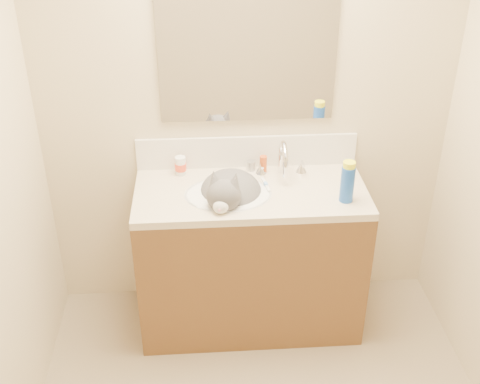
{
  "coord_description": "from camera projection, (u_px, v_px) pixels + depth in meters",
  "views": [
    {
      "loc": [
        -0.24,
        -1.69,
        2.42
      ],
      "look_at": [
        -0.06,
        0.92,
        0.88
      ],
      "focal_mm": 45.0,
      "sensor_mm": 36.0,
      "label": 1
    }
  ],
  "objects": [
    {
      "name": "room_shell",
      "position": [
        278.0,
        174.0,
        1.94
      ],
      "size": [
        2.24,
        2.54,
        2.52
      ],
      "color": "beige",
      "rests_on": "ground"
    },
    {
      "name": "toothbrush_head",
      "position": [
        266.0,
        184.0,
        3.13
      ],
      "size": [
        0.02,
        0.03,
        0.02
      ],
      "primitive_type": "cube",
      "rotation": [
        0.0,
        0.0,
        0.15
      ],
      "color": "#70A5EE",
      "rests_on": "counter_slab"
    },
    {
      "name": "counter_slab",
      "position": [
        251.0,
        193.0,
        3.11
      ],
      "size": [
        1.2,
        0.55,
        0.04
      ],
      "primitive_type": "cube",
      "color": "beige",
      "rests_on": "vanity_cabinet"
    },
    {
      "name": "spray_can",
      "position": [
        347.0,
        184.0,
        2.96
      ],
      "size": [
        0.07,
        0.07,
        0.19
      ],
      "primitive_type": "cylinder",
      "rotation": [
        0.0,
        0.0,
        -0.04
      ],
      "color": "blue",
      "rests_on": "counter_slab"
    },
    {
      "name": "amber_bottle",
      "position": [
        263.0,
        164.0,
        3.24
      ],
      "size": [
        0.05,
        0.05,
        0.1
      ],
      "primitive_type": "cylinder",
      "rotation": [
        0.0,
        0.0,
        0.39
      ],
      "color": "#C04A16",
      "rests_on": "counter_slab"
    },
    {
      "name": "vanity_cabinet",
      "position": [
        250.0,
        260.0,
        3.33
      ],
      "size": [
        1.2,
        0.55,
        0.82
      ],
      "primitive_type": "cube",
      "color": "brown",
      "rests_on": "ground"
    },
    {
      "name": "silver_jar",
      "position": [
        251.0,
        166.0,
        3.27
      ],
      "size": [
        0.06,
        0.06,
        0.05
      ],
      "primitive_type": "cylinder",
      "rotation": [
        0.0,
        0.0,
        -0.43
      ],
      "color": "#B7B7BC",
      "rests_on": "counter_slab"
    },
    {
      "name": "spray_cap",
      "position": [
        349.0,
        165.0,
        2.91
      ],
      "size": [
        0.06,
        0.06,
        0.04
      ],
      "primitive_type": "cylinder",
      "rotation": [
        0.0,
        0.0,
        -0.04
      ],
      "color": "#FAFA1A",
      "rests_on": "spray_can"
    },
    {
      "name": "basin",
      "position": [
        228.0,
        205.0,
        3.1
      ],
      "size": [
        0.45,
        0.36,
        0.14
      ],
      "primitive_type": "ellipsoid",
      "color": "white",
      "rests_on": "vanity_cabinet"
    },
    {
      "name": "cat",
      "position": [
        230.0,
        195.0,
        3.09
      ],
      "size": [
        0.41,
        0.49,
        0.35
      ],
      "rotation": [
        0.0,
        0.0,
        -0.26
      ],
      "color": "#504D50",
      "rests_on": "basin"
    },
    {
      "name": "toothbrush",
      "position": [
        266.0,
        185.0,
        3.14
      ],
      "size": [
        0.04,
        0.14,
        0.01
      ],
      "primitive_type": "cube",
      "rotation": [
        0.0,
        0.0,
        0.15
      ],
      "color": "white",
      "rests_on": "counter_slab"
    },
    {
      "name": "faucet",
      "position": [
        283.0,
        162.0,
        3.18
      ],
      "size": [
        0.28,
        0.2,
        0.21
      ],
      "color": "silver",
      "rests_on": "counter_slab"
    },
    {
      "name": "pill_label",
      "position": [
        181.0,
        167.0,
        3.22
      ],
      "size": [
        0.07,
        0.07,
        0.04
      ],
      "primitive_type": "cylinder",
      "rotation": [
        0.0,
        0.0,
        0.21
      ],
      "color": "#F94B29",
      "rests_on": "pill_bottle"
    },
    {
      "name": "backsplash",
      "position": [
        247.0,
        152.0,
        3.28
      ],
      "size": [
        1.2,
        0.02,
        0.18
      ],
      "primitive_type": "cube",
      "color": "silver",
      "rests_on": "counter_slab"
    },
    {
      "name": "pill_bottle",
      "position": [
        181.0,
        166.0,
        3.22
      ],
      "size": [
        0.07,
        0.07,
        0.1
      ],
      "primitive_type": "cylinder",
      "rotation": [
        0.0,
        0.0,
        0.21
      ],
      "color": "white",
      "rests_on": "counter_slab"
    },
    {
      "name": "mirror",
      "position": [
        248.0,
        45.0,
        2.98
      ],
      "size": [
        0.9,
        0.02,
        0.8
      ],
      "primitive_type": "cube",
      "color": "white",
      "rests_on": "room_shell"
    }
  ]
}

